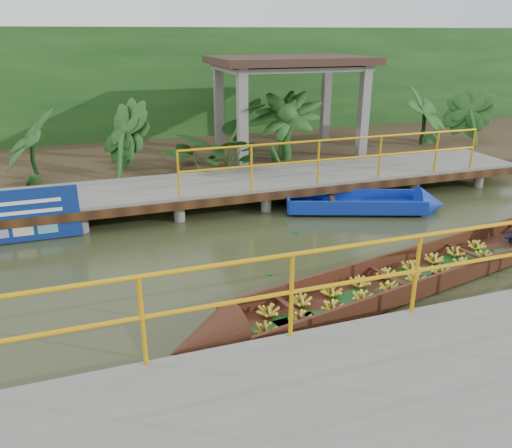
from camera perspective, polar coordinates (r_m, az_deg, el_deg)
name	(u,v)px	position (r m, az deg, el deg)	size (l,w,h in m)	color
ground	(265,265)	(8.81, 1.03, -4.76)	(80.00, 80.00, 0.00)	#2A3219
land_strip	(182,158)	(15.62, -8.41, 7.47)	(30.00, 8.00, 0.45)	#312618
far_dock	(216,186)	(11.71, -4.58, 4.33)	(16.00, 2.06, 1.66)	slate
near_dock	(489,390)	(6.07, 25.05, -16.86)	(18.00, 2.40, 1.73)	slate
pavilion	(290,70)	(14.93, 3.86, 17.10)	(4.40, 3.00, 3.00)	slate
foliage_backdrop	(165,90)	(17.76, -10.31, 14.80)	(30.00, 0.80, 4.00)	#164014
vendor_boat	(447,257)	(9.10, 20.96, -3.54)	(9.30, 2.82, 2.18)	#3A1D0F
moored_blue_boat	(392,205)	(11.83, 15.33, 2.15)	(3.69, 2.07, 0.86)	#0E2A9C
tropical_plants	(277,134)	(13.93, 2.40, 10.29)	(14.26, 1.26, 1.57)	#164014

